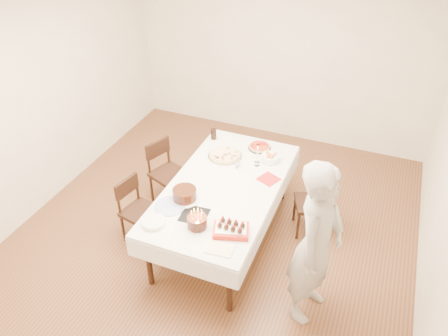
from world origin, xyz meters
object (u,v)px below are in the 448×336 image
at_px(layer_cake, 185,194).
at_px(taper_candle, 257,156).
at_px(chair_right_savory, 312,203).
at_px(pizza_white, 225,155).
at_px(dining_table, 224,212).
at_px(chair_left_dessert, 141,212).
at_px(birthday_cake, 197,219).
at_px(strawberry_box, 231,229).
at_px(chair_left_savory, 169,174).
at_px(person, 316,245).
at_px(cola_glass, 214,134).
at_px(pizza_pepperoni, 260,147).
at_px(pasta_bowl, 270,158).

bearing_deg(layer_cake, taper_candle, 59.82).
distance_m(chair_right_savory, pizza_white, 1.16).
distance_m(dining_table, chair_left_dessert, 0.94).
bearing_deg(birthday_cake, strawberry_box, 7.33).
height_order(birthday_cake, strawberry_box, birthday_cake).
xyz_separation_m(chair_left_savory, taper_candle, (1.10, 0.15, 0.47)).
bearing_deg(dining_table, person, -28.56).
distance_m(person, taper_candle, 1.45).
bearing_deg(layer_cake, birthday_cake, -48.09).
height_order(dining_table, taper_candle, taper_candle).
height_order(chair_left_dessert, strawberry_box, strawberry_box).
bearing_deg(chair_left_savory, cola_glass, -108.08).
bearing_deg(chair_left_dessert, person, -175.41).
relative_size(dining_table, person, 1.24).
relative_size(chair_left_savory, taper_candle, 3.09).
relative_size(chair_left_savory, pizza_white, 2.04).
xyz_separation_m(chair_left_dessert, birthday_cake, (0.86, -0.31, 0.45)).
bearing_deg(taper_candle, cola_glass, 153.17).
distance_m(cola_glass, strawberry_box, 1.71).
bearing_deg(taper_candle, chair_right_savory, -0.83).
relative_size(pizza_pepperoni, layer_cake, 0.88).
bearing_deg(birthday_cake, chair_left_savory, 130.42).
distance_m(chair_right_savory, cola_glass, 1.49).
bearing_deg(chair_left_dessert, cola_glass, -95.55).
bearing_deg(dining_table, chair_right_savory, 28.38).
height_order(pizza_white, layer_cake, layer_cake).
relative_size(chair_right_savory, chair_left_dessert, 1.01).
distance_m(chair_left_dessert, pizza_pepperoni, 1.62).
xyz_separation_m(person, cola_glass, (-1.62, 1.46, -0.04)).
xyz_separation_m(chair_left_savory, cola_glass, (0.40, 0.50, 0.40)).
relative_size(pasta_bowl, cola_glass, 1.59).
height_order(chair_left_savory, pizza_white, chair_left_savory).
distance_m(cola_glass, birthday_cake, 1.62).
distance_m(chair_left_savory, person, 2.28).
relative_size(dining_table, pizza_pepperoni, 7.70).
distance_m(layer_cake, strawberry_box, 0.69).
height_order(taper_candle, cola_glass, taper_candle).
bearing_deg(strawberry_box, pizza_pepperoni, 98.04).
relative_size(pizza_white, strawberry_box, 1.23).
height_order(person, pasta_bowl, person).
bearing_deg(chair_left_savory, chair_right_savory, -154.88).
bearing_deg(pizza_white, strawberry_box, -65.51).
bearing_deg(pasta_bowl, pizza_white, -167.38).
xyz_separation_m(chair_left_savory, birthday_cake, (0.89, -1.04, 0.43)).
xyz_separation_m(pizza_white, cola_glass, (-0.28, 0.32, 0.05)).
height_order(chair_left_savory, pizza_pepperoni, chair_left_savory).
xyz_separation_m(pizza_pepperoni, layer_cake, (-0.41, -1.22, 0.04)).
height_order(taper_candle, birthday_cake, taper_candle).
xyz_separation_m(dining_table, pizza_white, (-0.20, 0.53, 0.40)).
height_order(dining_table, chair_right_savory, chair_right_savory).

